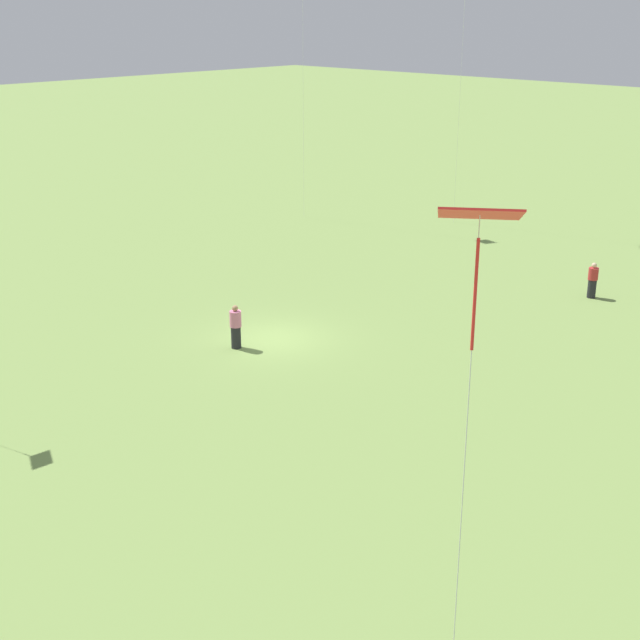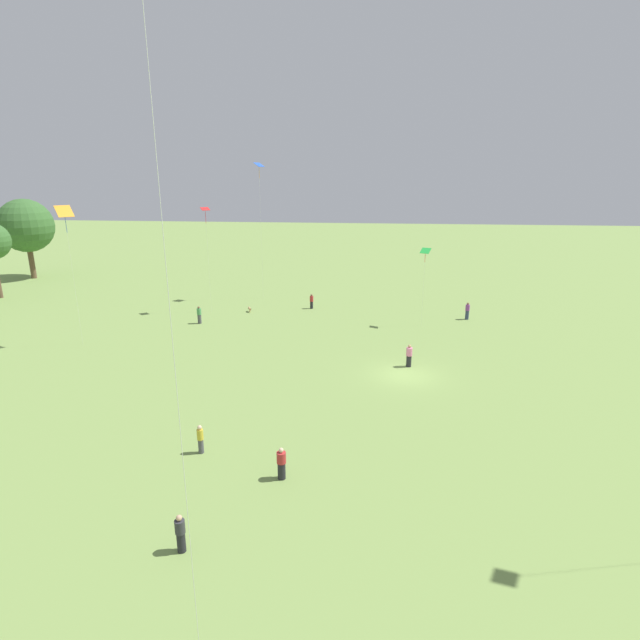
% 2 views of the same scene
% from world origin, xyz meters
% --- Properties ---
extents(ground_plane, '(240.00, 240.00, 0.00)m').
position_xyz_m(ground_plane, '(0.00, 0.00, 0.00)').
color(ground_plane, '#7A994C').
extents(tree_6, '(7.34, 7.34, 11.11)m').
position_xyz_m(tree_6, '(30.71, 50.92, 7.41)').
color(tree_6, brown).
rests_on(tree_6, ground_plane).
extents(person_0, '(0.48, 0.48, 1.66)m').
position_xyz_m(person_0, '(-19.17, 9.74, 0.82)').
color(person_0, '#232328').
rests_on(person_0, ground_plane).
extents(person_1, '(0.52, 0.52, 1.65)m').
position_xyz_m(person_1, '(18.19, 9.23, 0.81)').
color(person_1, '#232328').
rests_on(person_1, ground_plane).
extents(person_2, '(0.52, 0.52, 1.77)m').
position_xyz_m(person_2, '(15.62, -7.14, 0.87)').
color(person_2, '#333D5B').
rests_on(person_2, ground_plane).
extents(person_3, '(0.50, 0.50, 1.67)m').
position_xyz_m(person_3, '(-13.92, 6.70, 0.82)').
color(person_3, '#232328').
rests_on(person_3, ground_plane).
extents(person_4, '(0.58, 0.58, 1.77)m').
position_xyz_m(person_4, '(11.26, 19.62, 0.87)').
color(person_4, '#4C4C51').
rests_on(person_4, ground_plane).
extents(person_5, '(0.64, 0.64, 1.78)m').
position_xyz_m(person_5, '(1.73, -0.38, 0.87)').
color(person_5, '#232328').
rests_on(person_5, ground_plane).
extents(person_6, '(0.46, 0.46, 1.61)m').
position_xyz_m(person_6, '(-12.07, 11.40, 0.81)').
color(person_6, '#4C4C51').
rests_on(person_6, ground_plane).
extents(kite_1, '(1.08, 1.13, 7.59)m').
position_xyz_m(kite_1, '(12.99, -2.30, 7.15)').
color(kite_1, green).
rests_on(kite_1, ground_plane).
extents(kite_2, '(1.27, 1.24, 15.57)m').
position_xyz_m(kite_2, '(22.34, 15.60, 14.64)').
color(kite_2, blue).
rests_on(kite_2, ground_plane).
extents(kite_3, '(1.52, 1.46, 11.87)m').
position_xyz_m(kite_3, '(3.96, 27.63, 11.14)').
color(kite_3, orange).
rests_on(kite_3, ground_plane).
extents(kite_4, '(1.15, 1.16, 11.06)m').
position_xyz_m(kite_4, '(15.71, 19.85, 10.42)').
color(kite_4, red).
rests_on(kite_4, ground_plane).
extents(dog_0, '(0.78, 0.51, 0.52)m').
position_xyz_m(dog_0, '(16.07, 15.72, 0.36)').
color(dog_0, tan).
rests_on(dog_0, ground_plane).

